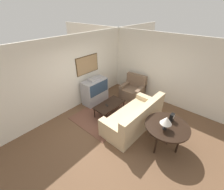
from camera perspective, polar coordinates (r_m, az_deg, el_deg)
name	(u,v)px	position (r m, az deg, el deg)	size (l,w,h in m)	color
ground_plane	(117,130)	(5.04, 1.87, -13.04)	(12.00, 12.00, 0.00)	brown
wall_back	(72,74)	(5.65, -14.91, 7.56)	(12.00, 0.10, 2.70)	silver
wall_right	(160,69)	(6.30, 17.66, 9.53)	(0.06, 12.00, 2.70)	silver
area_rug	(106,114)	(5.66, -2.27, -7.21)	(2.17, 1.74, 0.01)	brown
tv	(95,91)	(6.13, -6.48, 1.57)	(1.05, 0.52, 1.09)	#9E9EA3
couch	(135,118)	(5.02, 8.58, -8.65)	(2.23, 1.05, 0.96)	#CCB289
armchair	(133,90)	(6.60, 7.99, 1.75)	(0.89, 0.97, 0.97)	brown
coffee_table	(109,105)	(5.47, -0.96, -3.83)	(1.15, 0.59, 0.42)	black
console_table	(167,127)	(4.37, 20.22, -11.51)	(1.18, 1.18, 0.75)	black
table_lamp	(166,120)	(4.02, 20.01, -9.09)	(0.29, 0.29, 0.39)	black
mantel_clock	(172,117)	(4.46, 21.84, -7.93)	(0.15, 0.10, 0.23)	black
remote	(107,105)	(5.36, -1.96, -3.94)	(0.10, 0.16, 0.02)	black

